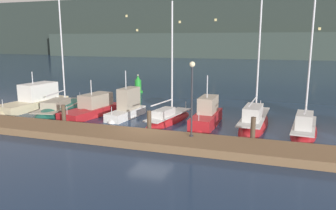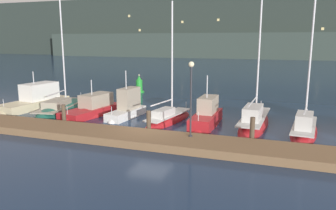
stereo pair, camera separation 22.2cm
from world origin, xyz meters
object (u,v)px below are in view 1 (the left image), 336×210
at_px(motorboat_berth_6, 206,120).
at_px(sailboat_berth_8, 304,131).
at_px(sailboat_berth_7, 254,124).
at_px(motorboat_berth_3, 92,112).
at_px(dock_lamppost, 192,87).
at_px(sailboat_berth_5, 168,120).
at_px(motorboat_berth_4, 127,112).
at_px(channel_buoy, 138,86).
at_px(motorboat_berth_1, 34,104).
at_px(sailboat_berth_2, 62,109).

distance_m(motorboat_berth_6, sailboat_berth_8, 6.42).
height_order(sailboat_berth_7, sailboat_berth_8, sailboat_berth_7).
xyz_separation_m(motorboat_berth_3, dock_lamppost, (9.45, -4.68, 3.07)).
relative_size(sailboat_berth_5, dock_lamppost, 2.14).
distance_m(motorboat_berth_4, sailboat_berth_7, 9.63).
bearing_deg(motorboat_berth_4, motorboat_berth_3, -176.90).
height_order(motorboat_berth_4, sailboat_berth_5, sailboat_berth_5).
xyz_separation_m(motorboat_berth_3, channel_buoy, (-1.13, 11.78, 0.55)).
bearing_deg(motorboat_berth_4, motorboat_berth_1, 176.10).
bearing_deg(sailboat_berth_7, sailboat_berth_8, -13.10).
xyz_separation_m(sailboat_berth_5, motorboat_berth_6, (2.81, 0.09, 0.22)).
xyz_separation_m(sailboat_berth_5, channel_buoy, (-7.71, 12.07, 0.65)).
xyz_separation_m(motorboat_berth_6, channel_buoy, (-10.52, 11.98, 0.43)).
xyz_separation_m(motorboat_berth_6, sailboat_berth_7, (3.23, 0.72, -0.18)).
height_order(motorboat_berth_6, sailboat_berth_7, sailboat_berth_7).
xyz_separation_m(motorboat_berth_3, motorboat_berth_4, (3.00, 0.16, 0.17)).
relative_size(motorboat_berth_1, dock_lamppost, 1.73).
distance_m(sailboat_berth_5, motorboat_berth_6, 2.82).
distance_m(sailboat_berth_2, sailboat_berth_5, 9.94).
xyz_separation_m(motorboat_berth_1, channel_buoy, (5.18, 10.98, 0.41)).
distance_m(motorboat_berth_3, sailboat_berth_5, 6.59).
relative_size(sailboat_berth_2, sailboat_berth_8, 1.11).
height_order(sailboat_berth_2, motorboat_berth_6, sailboat_berth_2).
bearing_deg(motorboat_berth_1, motorboat_berth_4, -3.90).
relative_size(motorboat_berth_3, motorboat_berth_6, 1.25).
relative_size(motorboat_berth_1, sailboat_berth_7, 0.61).
xyz_separation_m(motorboat_berth_4, dock_lamppost, (6.45, -4.85, 2.90)).
distance_m(sailboat_berth_5, sailboat_berth_7, 6.09).
height_order(motorboat_berth_4, channel_buoy, motorboat_berth_4).
height_order(sailboat_berth_2, sailboat_berth_8, sailboat_berth_2).
bearing_deg(motorboat_berth_1, dock_lamppost, -19.17).
distance_m(sailboat_berth_2, motorboat_berth_3, 3.37).
bearing_deg(sailboat_berth_5, sailboat_berth_8, 0.42).
relative_size(motorboat_berth_6, channel_buoy, 2.52).
bearing_deg(motorboat_berth_3, sailboat_berth_2, 169.81).
height_order(motorboat_berth_1, sailboat_berth_2, sailboat_berth_2).
height_order(motorboat_berth_4, sailboat_berth_8, sailboat_berth_8).
xyz_separation_m(motorboat_berth_1, motorboat_berth_4, (9.31, -0.64, 0.04)).
bearing_deg(motorboat_berth_3, motorboat_berth_4, 3.10).
distance_m(motorboat_berth_6, sailboat_berth_7, 3.31).
xyz_separation_m(sailboat_berth_7, channel_buoy, (-13.75, 11.26, 0.61)).
bearing_deg(motorboat_berth_3, sailboat_berth_7, 2.35).
relative_size(motorboat_berth_1, sailboat_berth_2, 0.63).
bearing_deg(sailboat_berth_2, dock_lamppost, -22.46).
bearing_deg(motorboat_berth_1, sailboat_berth_8, -2.65).
bearing_deg(sailboat_berth_7, dock_lamppost, -121.33).
bearing_deg(sailboat_berth_8, channel_buoy, 144.67).
distance_m(sailboat_berth_2, sailboat_berth_8, 19.14).
relative_size(sailboat_berth_8, channel_buoy, 5.15).
xyz_separation_m(sailboat_berth_8, channel_buoy, (-16.94, 12.00, 0.61)).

